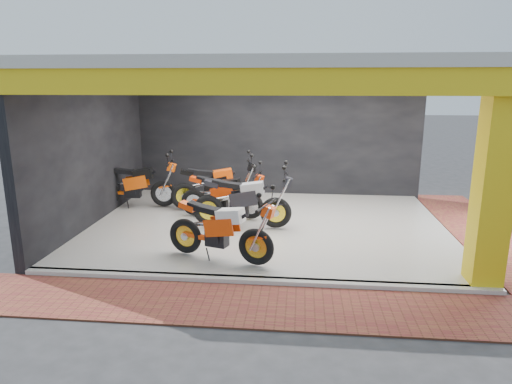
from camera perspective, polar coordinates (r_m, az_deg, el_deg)
ground at (r=8.74m, az=0.48°, el=-8.56°), size 80.00×80.00×0.00m
showroom_floor at (r=10.59m, az=1.47°, el=-4.23°), size 8.00×6.00×0.10m
showroom_ceiling at (r=10.09m, az=1.59°, el=15.34°), size 8.40×6.40×0.20m
back_wall at (r=13.27m, az=2.52°, el=6.92°), size 8.20×0.20×3.50m
left_wall at (r=11.26m, az=-19.85°, el=4.92°), size 0.20×6.20×3.50m
corner_column at (r=8.05m, az=27.58°, el=0.96°), size 0.50×0.50×3.50m
header_beam_front at (r=7.09m, az=-0.23°, el=13.63°), size 8.40×0.30×0.40m
header_beam_right at (r=10.57m, az=24.32°, el=12.47°), size 0.30×6.40×0.40m
floor_kerb at (r=7.78m, az=-0.22°, el=-11.05°), size 8.00×0.20×0.10m
paver_front at (r=7.10m, az=-0.89°, el=-13.92°), size 9.00×1.40×0.03m
paver_right at (r=11.33m, az=26.54°, el=-4.70°), size 1.40×7.00×0.03m
moto_hero at (r=8.00m, az=0.02°, el=-4.68°), size 2.40×1.48×1.38m
moto_row_a at (r=10.02m, az=2.51°, el=-0.73°), size 2.37×0.92×1.43m
moto_row_b at (r=10.69m, az=-0.75°, el=-0.11°), size 2.24×1.05×1.32m
moto_row_c at (r=11.70m, az=-1.65°, el=1.32°), size 2.44×1.37×1.41m
moto_row_d at (r=12.02m, az=-11.53°, el=1.37°), size 2.38×1.12×1.41m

